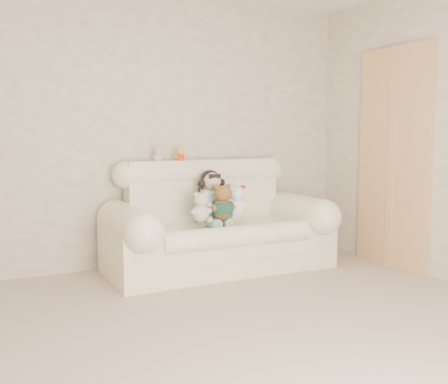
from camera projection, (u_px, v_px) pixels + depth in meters
The scene contains 10 objects.
floor at pixel (271, 363), 3.01m from camera, with size 5.00×5.00×0.00m, color gray.
wall_back at pixel (135, 132), 5.08m from camera, with size 4.50×4.50×0.00m, color beige.
sofa at pixel (219, 216), 5.01m from camera, with size 2.10×0.95×1.03m, color #F3EAC4, non-canonical shape.
door_panel at pixel (394, 158), 5.12m from camera, with size 0.06×0.90×2.10m, color tan.
seated_child at pixel (212, 197), 5.04m from camera, with size 0.32×0.39×0.53m, color #2F7251, non-canonical shape.
brown_teddy at pixel (222, 199), 4.87m from camera, with size 0.25×0.19×0.39m, color brown, non-canonical shape.
white_cat at pixel (237, 198), 4.97m from camera, with size 0.23×0.18×0.36m, color white, non-canonical shape.
cream_teddy at pixel (201, 204), 4.76m from camera, with size 0.20×0.16×0.32m, color beige, non-canonical shape.
yellow_mini_bear at pixel (180, 153), 5.14m from camera, with size 0.11×0.09×0.17m, color yellow, non-canonical shape.
grey_mini_plush at pixel (158, 153), 5.07m from camera, with size 0.11×0.08×0.17m, color silver, non-canonical shape.
Camera 1 is at (-1.53, -2.46, 1.29)m, focal length 42.78 mm.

